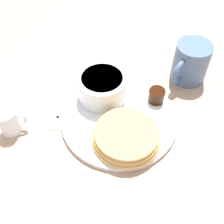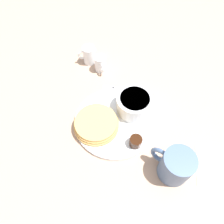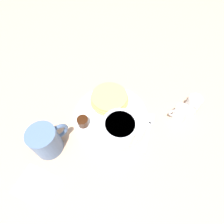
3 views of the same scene
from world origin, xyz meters
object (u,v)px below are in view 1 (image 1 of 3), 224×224
(plate, at_px, (119,119))
(creamer_pitcher_near, at_px, (9,122))
(coffee_mug, at_px, (190,63))
(fork, at_px, (60,111))
(bowl, at_px, (102,86))

(plate, bearing_deg, creamer_pitcher_near, -172.67)
(coffee_mug, bearing_deg, fork, -159.24)
(plate, bearing_deg, coffee_mug, 39.52)
(plate, distance_m, coffee_mug, 0.22)
(bowl, bearing_deg, plate, -58.76)
(plate, bearing_deg, fork, 169.67)
(fork, bearing_deg, coffee_mug, 20.76)
(creamer_pitcher_near, bearing_deg, fork, 29.73)
(plate, relative_size, fork, 1.74)
(creamer_pitcher_near, bearing_deg, coffee_mug, 23.01)
(coffee_mug, bearing_deg, bowl, -159.75)
(coffee_mug, distance_m, creamer_pitcher_near, 0.42)
(bowl, distance_m, fork, 0.11)
(plate, relative_size, coffee_mug, 2.46)
(bowl, relative_size, creamer_pitcher_near, 1.74)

